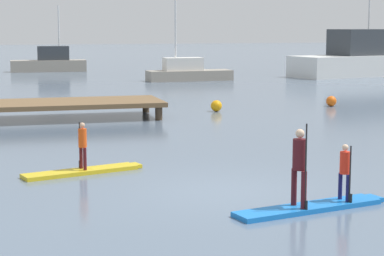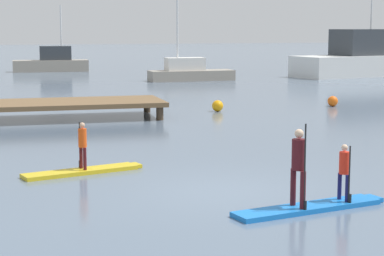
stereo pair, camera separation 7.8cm
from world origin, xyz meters
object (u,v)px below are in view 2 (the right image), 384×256
at_px(paddleboard_far, 311,207).
at_px(motor_boat_small_navy, 52,62).
at_px(paddleboard_near, 83,171).
at_px(paddler_child_front, 344,169).
at_px(mooring_buoy_near, 333,101).
at_px(mooring_buoy_mid, 218,106).
at_px(fishing_boat_white_large, 366,60).
at_px(paddler_child_solo, 82,143).
at_px(paddler_adult, 299,163).
at_px(fishing_boat_green_midground, 189,72).

relative_size(paddleboard_far, motor_boat_small_navy, 0.59).
relative_size(paddleboard_near, paddler_child_front, 2.66).
xyz_separation_m(paddleboard_far, mooring_buoy_near, (8.47, 16.60, 0.18)).
xyz_separation_m(motor_boat_small_navy, mooring_buoy_mid, (5.00, -28.29, -0.48)).
xyz_separation_m(paddleboard_near, fishing_boat_white_large, (23.39, 29.21, 1.10)).
xyz_separation_m(paddler_child_solo, paddler_adult, (3.67, -4.81, 0.23)).
relative_size(paddler_adult, motor_boat_small_navy, 0.29).
bearing_deg(motor_boat_small_navy, paddler_adult, -87.70).
relative_size(paddler_adult, mooring_buoy_near, 3.58).
xyz_separation_m(paddleboard_far, fishing_boat_white_large, (19.41, 33.93, 1.10)).
relative_size(paddler_child_front, mooring_buoy_mid, 2.41).
distance_m(paddler_child_front, fishing_boat_white_large, 38.56).
distance_m(paddler_child_front, mooring_buoy_mid, 16.05).
distance_m(paddleboard_far, mooring_buoy_mid, 16.34).
xyz_separation_m(motor_boat_small_navy, mooring_buoy_near, (10.56, -27.77, -0.49)).
distance_m(mooring_buoy_near, mooring_buoy_mid, 5.58).
xyz_separation_m(paddler_child_solo, paddler_child_front, (4.78, -4.56, -0.01)).
xyz_separation_m(paddleboard_far, fishing_boat_green_midground, (5.99, 32.72, 0.52)).
xyz_separation_m(paddleboard_near, paddler_child_front, (4.77, -4.55, 0.70)).
relative_size(paddler_child_solo, paddleboard_far, 0.34).
bearing_deg(paddler_child_solo, motor_boat_small_navy, 87.27).
xyz_separation_m(paddleboard_far, paddler_adult, (-0.31, -0.08, 0.94)).
distance_m(fishing_boat_green_midground, mooring_buoy_mid, 16.93).
bearing_deg(paddler_adult, mooring_buoy_mid, 78.73).
xyz_separation_m(fishing_boat_white_large, motor_boat_small_navy, (-21.50, 10.44, -0.43)).
xyz_separation_m(paddleboard_near, fishing_boat_green_midground, (9.97, 28.00, 0.52)).
bearing_deg(paddleboard_near, fishing_boat_green_midground, 70.40).
bearing_deg(mooring_buoy_near, paddleboard_near, -136.34).
xyz_separation_m(paddler_child_front, mooring_buoy_near, (7.67, 16.43, -0.52)).
xyz_separation_m(paddleboard_far, mooring_buoy_mid, (2.91, 16.08, 0.19)).
xyz_separation_m(fishing_boat_white_large, mooring_buoy_mid, (-16.50, -17.86, -0.91)).
bearing_deg(mooring_buoy_mid, mooring_buoy_near, 5.38).
xyz_separation_m(paddler_adult, mooring_buoy_near, (8.78, 16.68, -0.75)).
distance_m(paddleboard_near, paddler_child_solo, 0.71).
xyz_separation_m(paddler_child_front, mooring_buoy_mid, (2.12, 15.91, -0.51)).
xyz_separation_m(paddleboard_near, paddler_child_solo, (-0.00, 0.01, 0.71)).
height_order(paddleboard_near, paddleboard_far, same).
distance_m(fishing_boat_white_large, mooring_buoy_near, 20.52).
height_order(paddler_child_front, mooring_buoy_mid, paddler_child_front).
height_order(fishing_boat_white_large, motor_boat_small_navy, fishing_boat_white_large).
distance_m(paddler_adult, mooring_buoy_mid, 16.49).
relative_size(paddler_child_solo, fishing_boat_green_midground, 0.21).
relative_size(paddler_child_solo, fishing_boat_white_large, 0.10).
bearing_deg(paddler_child_front, paddleboard_near, 136.33).
height_order(paddler_adult, paddler_child_front, paddler_adult).
height_order(paddleboard_far, paddler_child_front, paddler_child_front).
relative_size(paddleboard_near, fishing_boat_white_large, 0.25).
xyz_separation_m(paddler_child_solo, fishing_boat_white_large, (23.39, 29.20, 0.39)).
relative_size(paddler_adult, fishing_boat_green_midground, 0.30).
distance_m(paddler_child_solo, motor_boat_small_navy, 39.68).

